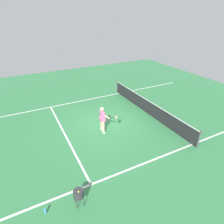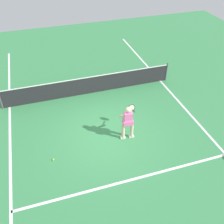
{
  "view_description": "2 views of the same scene",
  "coord_description": "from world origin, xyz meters",
  "views": [
    {
      "loc": [
        9.17,
        -4.25,
        6.2
      ],
      "look_at": [
        0.35,
        0.31,
        0.93
      ],
      "focal_mm": 30.64,
      "sensor_mm": 36.0,
      "label": 1
    },
    {
      "loc": [
        -2.3,
        -7.71,
        7.45
      ],
      "look_at": [
        0.2,
        0.13,
        1.01
      ],
      "focal_mm": 41.74,
      "sensor_mm": 36.0,
      "label": 2
    }
  ],
  "objects": [
    {
      "name": "ball_hopper",
      "position": [
        4.59,
        -3.2,
        0.55
      ],
      "size": [
        0.36,
        0.36,
        0.74
      ],
      "color": "#333338",
      "rests_on": "ground"
    },
    {
      "name": "service_line_marking",
      "position": [
        0.0,
        -2.51,
        0.0
      ],
      "size": [
        7.91,
        0.1,
        0.01
      ],
      "primitive_type": "cube",
      "color": "white",
      "rests_on": "ground"
    },
    {
      "name": "sideline_right_marking",
      "position": [
        3.95,
        0.0,
        0.0
      ],
      "size": [
        0.1,
        18.57,
        0.01
      ],
      "primitive_type": "cube",
      "color": "white",
      "rests_on": "ground"
    },
    {
      "name": "tennis_ball_near",
      "position": [
        -2.41,
        -0.78,
        0.03
      ],
      "size": [
        0.07,
        0.07,
        0.07
      ],
      "primitive_type": "sphere",
      "color": "#D1E533",
      "rests_on": "ground"
    },
    {
      "name": "court_net",
      "position": [
        0.0,
        3.19,
        0.48
      ],
      "size": [
        8.59,
        0.08,
        1.04
      ],
      "color": "#4C4C51",
      "rests_on": "ground"
    },
    {
      "name": "ground_plane",
      "position": [
        0.0,
        0.0,
        0.0
      ],
      "size": [
        26.75,
        26.75,
        0.0
      ],
      "primitive_type": "plane",
      "color": "#38844C"
    },
    {
      "name": "tennis_player",
      "position": [
        0.67,
        -0.44,
        0.85
      ],
      "size": [
        0.84,
        0.91,
        1.55
      ],
      "color": "beige",
      "rests_on": "ground"
    },
    {
      "name": "sideline_left_marking",
      "position": [
        -3.95,
        0.0,
        0.0
      ],
      "size": [
        0.1,
        18.57,
        0.01
      ],
      "primitive_type": "cube",
      "color": "white",
      "rests_on": "ground"
    },
    {
      "name": "water_bottle",
      "position": [
        4.39,
        -4.36,
        0.12
      ],
      "size": [
        0.07,
        0.07,
        0.24
      ],
      "primitive_type": "cylinder",
      "color": "#4C9EE5",
      "rests_on": "ground"
    }
  ]
}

